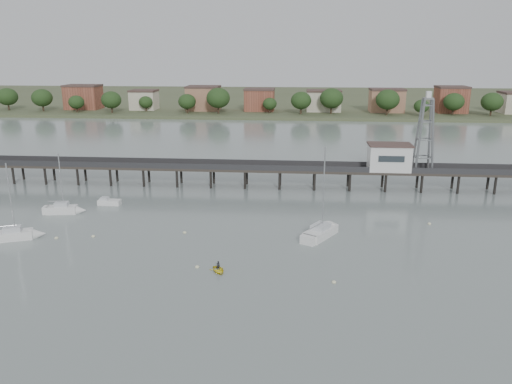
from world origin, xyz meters
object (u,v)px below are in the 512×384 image
Objects in this scene: yellow_dinghy at (218,271)px; sailboat_b at (67,210)px; pier at (263,169)px; sailboat_c at (325,230)px; lattice_tower at (425,135)px; sailboat_a at (21,235)px; white_tender at (109,202)px.

sailboat_b is at bearing 118.32° from yellow_dinghy.
sailboat_c reaches higher than pier.
sailboat_c reaches higher than sailboat_b.
sailboat_b is at bearing 112.94° from sailboat_c.
sailboat_b is at bearing -162.61° from lattice_tower.
lattice_tower is at bearing 4.26° from sailboat_a.
pier is 32.34m from lattice_tower.
sailboat_b is at bearing -148.24° from pier.
sailboat_b is (-63.73, -19.96, -10.45)m from lattice_tower.
sailboat_c is 40.12m from white_tender.
pier is 38.04m from sailboat_b.
pier is at bearing 54.64° from sailboat_c.
lattice_tower is 1.28× the size of sailboat_a.
sailboat_c is at bearing 19.72° from yellow_dinghy.
white_tender is at bearing -151.57° from pier.
sailboat_c is 20.32m from yellow_dinghy.
sailboat_a is 1.11× the size of sailboat_b.
white_tender is at bearing 37.06° from sailboat_b.
sailboat_a is 12.31m from sailboat_b.
pier is at bearing 23.32° from sailboat_b.
sailboat_b is at bearing 60.83° from sailboat_a.
sailboat_a is 4.64× the size of yellow_dinghy.
pier is 57.39× the size of yellow_dinghy.
sailboat_a is 3.02× the size of white_tender.
pier is at bearing 60.00° from yellow_dinghy.
sailboat_c is (45.13, 5.70, -0.01)m from sailboat_a.
lattice_tower is 3.86× the size of white_tender.
lattice_tower reaches higher than white_tender.
lattice_tower is 61.20m from white_tender.
yellow_dinghy is (-2.80, -41.02, -3.79)m from pier.
sailboat_a is (-33.78, -32.17, -3.15)m from pier.
sailboat_c is at bearing -127.29° from lattice_tower.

